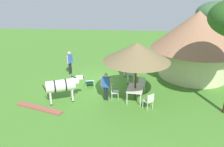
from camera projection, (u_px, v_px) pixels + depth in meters
ground_plane at (102, 83)px, 15.41m from camera, size 36.00×36.00×0.00m
thatched_hut at (196, 41)px, 15.67m from camera, size 6.09×6.09×4.58m
shade_umbrella at (137, 52)px, 12.11m from camera, size 3.66×3.66×3.37m
patio_dining_table at (135, 89)px, 12.94m from camera, size 1.46×1.02×0.74m
patio_chair_west_end at (149, 100)px, 12.03m from camera, size 0.60×0.60×0.90m
patio_chair_near_lawn at (141, 83)px, 14.02m from camera, size 0.54×0.55×0.90m
patio_chair_east_end at (114, 91)px, 13.08m from camera, size 0.44×0.42×0.90m
guest_beside_umbrella at (106, 84)px, 12.78m from camera, size 0.27×0.59×1.66m
standing_watcher at (70, 61)px, 16.52m from camera, size 0.57×0.37×1.70m
striped_lounge_chair at (90, 82)px, 14.82m from camera, size 0.93×0.72×0.58m
zebra_nearest_camera at (129, 67)px, 15.41m from camera, size 2.22×1.01×1.52m
zebra_by_umbrella at (62, 86)px, 12.58m from camera, size 1.23×2.10×1.54m
acacia_tree_far_lawn at (217, 14)px, 19.10m from camera, size 3.38×3.38×4.86m
brick_patio_kerb at (39, 108)px, 12.22m from camera, size 1.22×2.77×0.08m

